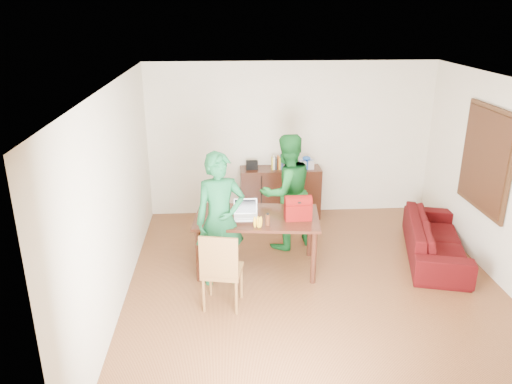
{
  "coord_description": "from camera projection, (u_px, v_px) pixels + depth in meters",
  "views": [
    {
      "loc": [
        -1.17,
        -5.73,
        3.53
      ],
      "look_at": [
        -0.74,
        0.85,
        1.09
      ],
      "focal_mm": 35.0,
      "sensor_mm": 36.0,
      "label": 1
    }
  ],
  "objects": [
    {
      "name": "bananas",
      "position": [
        258.0,
        225.0,
        6.58
      ],
      "size": [
        0.17,
        0.12,
        0.06
      ],
      "primitive_type": null,
      "rotation": [
        0.0,
        0.0,
        -0.11
      ],
      "color": "yellow",
      "rests_on": "table"
    },
    {
      "name": "red_bag",
      "position": [
        298.0,
        210.0,
        6.81
      ],
      "size": [
        0.37,
        0.22,
        0.27
      ],
      "primitive_type": "cube",
      "rotation": [
        0.0,
        0.0,
        0.02
      ],
      "color": "#6E0E07",
      "rests_on": "table"
    },
    {
      "name": "person_far",
      "position": [
        286.0,
        192.0,
        7.58
      ],
      "size": [
        1.08,
        0.98,
        1.8
      ],
      "primitive_type": "imported",
      "rotation": [
        0.0,
        0.0,
        3.57
      ],
      "color": "#145B20",
      "rests_on": "ground"
    },
    {
      "name": "chair",
      "position": [
        223.0,
        284.0,
        6.2
      ],
      "size": [
        0.55,
        0.53,
        1.03
      ],
      "rotation": [
        0.0,
        0.0,
        -0.2
      ],
      "color": "brown",
      "rests_on": "ground"
    },
    {
      "name": "person_near",
      "position": [
        220.0,
        220.0,
        6.56
      ],
      "size": [
        0.74,
        0.57,
        1.83
      ],
      "primitive_type": "imported",
      "rotation": [
        0.0,
        0.0,
        0.21
      ],
      "color": "#13582E",
      "rests_on": "ground"
    },
    {
      "name": "sofa",
      "position": [
        436.0,
        239.0,
        7.44
      ],
      "size": [
        1.28,
        2.13,
        0.58
      ],
      "primitive_type": "imported",
      "rotation": [
        0.0,
        0.0,
        1.31
      ],
      "color": "#350608",
      "rests_on": "ground"
    },
    {
      "name": "bottle",
      "position": [
        268.0,
        219.0,
        6.62
      ],
      "size": [
        0.06,
        0.06,
        0.17
      ],
      "primitive_type": "cylinder",
      "rotation": [
        0.0,
        0.0,
        0.12
      ],
      "color": "#512612",
      "rests_on": "table"
    },
    {
      "name": "table",
      "position": [
        257.0,
        223.0,
        6.98
      ],
      "size": [
        1.8,
        1.14,
        0.8
      ],
      "rotation": [
        0.0,
        0.0,
        -0.1
      ],
      "color": "black",
      "rests_on": "ground"
    },
    {
      "name": "room",
      "position": [
        319.0,
        194.0,
        6.33
      ],
      "size": [
        5.2,
        5.7,
        2.9
      ],
      "color": "#431F10",
      "rests_on": "ground"
    },
    {
      "name": "laptop",
      "position": [
        246.0,
        215.0,
        6.86
      ],
      "size": [
        0.33,
        0.23,
        0.23
      ],
      "rotation": [
        0.0,
        0.0,
        -0.02
      ],
      "color": "white",
      "rests_on": "table"
    }
  ]
}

